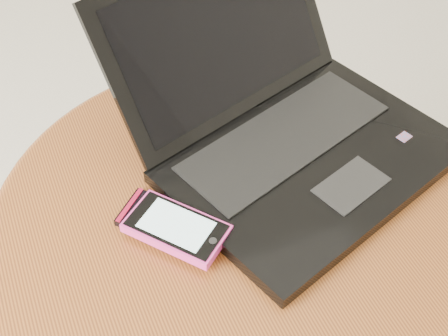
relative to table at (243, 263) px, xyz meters
name	(u,v)px	position (x,y,z in m)	size (l,w,h in m)	color
table	(243,263)	(0.00, 0.00, 0.00)	(0.68, 0.68, 0.54)	#612C18
laptop	(285,125)	(0.10, 0.09, 0.16)	(0.48, 0.48, 0.22)	black
phone_black	(166,221)	(-0.10, 0.02, 0.12)	(0.12, 0.13, 0.01)	black
phone_pink	(177,228)	(-0.10, 0.00, 0.13)	(0.13, 0.14, 0.02)	#EB389D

